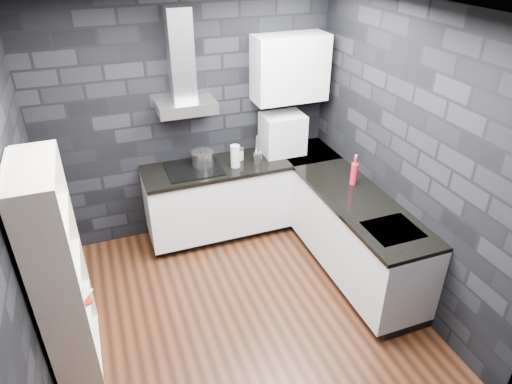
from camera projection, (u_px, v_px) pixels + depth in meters
ground at (238, 312)px, 4.33m from camera, size 3.20×3.20×0.00m
ceiling at (230, 9)px, 2.97m from camera, size 3.20×3.20×0.00m
wall_back at (188, 119)px, 4.96m from camera, size 3.20×0.05×2.70m
wall_front at (333, 336)px, 2.33m from camera, size 3.20×0.05×2.70m
wall_left at (12, 229)px, 3.16m from camera, size 0.05×3.20×2.70m
wall_right at (405, 158)px, 4.14m from camera, size 0.05×3.20×2.70m
toekick_back at (242, 223)px, 5.54m from camera, size 2.18×0.50×0.10m
toekick_right at (356, 269)px, 4.79m from camera, size 0.50×1.78×0.10m
counter_back_cab at (243, 194)px, 5.29m from camera, size 2.20×0.60×0.76m
counter_right_cab at (357, 237)px, 4.56m from camera, size 0.60×1.80×0.76m
counter_back_top at (242, 163)px, 5.08m from camera, size 2.20×0.62×0.04m
counter_right_top at (361, 203)px, 4.35m from camera, size 0.62×1.80×0.04m
counter_corner_top at (307, 152)px, 5.33m from camera, size 0.62×0.62×0.04m
hood_body at (186, 107)px, 4.68m from camera, size 0.60×0.34×0.12m
hood_chimney at (181, 55)px, 4.48m from camera, size 0.24×0.20×0.90m
upper_cabinet at (290, 68)px, 4.88m from camera, size 0.80×0.35×0.70m
cooktop at (194, 169)px, 4.91m from camera, size 0.58×0.50×0.01m
sink_rim at (393, 230)px, 3.95m from camera, size 0.44×0.40×0.01m
pot at (203, 159)px, 4.95m from camera, size 0.30×0.30×0.14m
glass_vase at (235, 156)px, 4.91m from camera, size 0.12×0.12×0.25m
storage_jar at (239, 154)px, 5.10m from camera, size 0.11×0.11×0.12m
utensil_crock at (258, 157)px, 5.03m from camera, size 0.11×0.11×0.12m
appliance_garage at (283, 134)px, 5.18m from camera, size 0.47×0.37×0.46m
red_bottle at (354, 174)px, 4.58m from camera, size 0.08×0.08×0.23m
bookshelf at (58, 272)px, 3.46m from camera, size 0.37×0.81×1.80m
fruit_bowl at (57, 274)px, 3.38m from camera, size 0.22×0.22×0.06m
book_red at (67, 295)px, 3.71m from camera, size 0.16×0.07×0.22m
book_second at (65, 286)px, 3.76m from camera, size 0.16×0.11×0.24m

